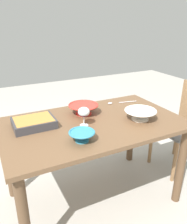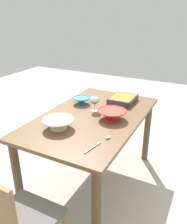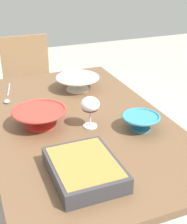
{
  "view_description": "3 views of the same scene",
  "coord_description": "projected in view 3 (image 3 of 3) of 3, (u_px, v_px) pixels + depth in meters",
  "views": [
    {
      "loc": [
        -0.71,
        -1.42,
        1.46
      ],
      "look_at": [
        0.03,
        0.05,
        0.79
      ],
      "focal_mm": 36.66,
      "sensor_mm": 36.0,
      "label": 1
    },
    {
      "loc": [
        1.67,
        0.87,
        1.57
      ],
      "look_at": [
        0.06,
        0.04,
        0.79
      ],
      "focal_mm": 37.47,
      "sensor_mm": 36.0,
      "label": 2
    },
    {
      "loc": [
        -1.29,
        0.43,
        1.44
      ],
      "look_at": [
        -0.04,
        -0.07,
        0.77
      ],
      "focal_mm": 51.76,
      "sensor_mm": 36.0,
      "label": 3
    }
  ],
  "objects": [
    {
      "name": "dining_table",
      "position": [
        78.0,
        139.0,
        1.58
      ],
      "size": [
        1.38,
        0.82,
        0.73
      ],
      "color": "brown",
      "rests_on": "ground_plane"
    },
    {
      "name": "chair",
      "position": [
        31.0,
        91.0,
        2.51
      ],
      "size": [
        0.4,
        0.38,
        0.88
      ],
      "color": "#595959",
      "rests_on": "ground_plane"
    },
    {
      "name": "wine_glass",
      "position": [
        90.0,
        106.0,
        1.42
      ],
      "size": [
        0.09,
        0.09,
        0.15
      ],
      "color": "white",
      "rests_on": "dining_table"
    },
    {
      "name": "casserole_dish",
      "position": [
        84.0,
        168.0,
        1.13
      ],
      "size": [
        0.3,
        0.23,
        0.06
      ],
      "color": "#38383D",
      "rests_on": "dining_table"
    },
    {
      "name": "mixing_bowl",
      "position": [
        141.0,
        121.0,
        1.43
      ],
      "size": [
        0.17,
        0.17,
        0.07
      ],
      "color": "teal",
      "rests_on": "dining_table"
    },
    {
      "name": "small_bowl",
      "position": [
        78.0,
        82.0,
        1.84
      ],
      "size": [
        0.25,
        0.25,
        0.08
      ],
      "color": "white",
      "rests_on": "dining_table"
    },
    {
      "name": "serving_bowl",
      "position": [
        40.0,
        117.0,
        1.45
      ],
      "size": [
        0.25,
        0.25,
        0.08
      ],
      "color": "red",
      "rests_on": "dining_table"
    },
    {
      "name": "serving_spoon",
      "position": [
        8.0,
        97.0,
        1.76
      ],
      "size": [
        0.28,
        0.08,
        0.01
      ],
      "color": "silver",
      "rests_on": "dining_table"
    }
  ]
}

